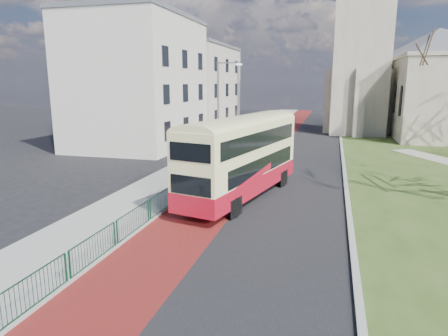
% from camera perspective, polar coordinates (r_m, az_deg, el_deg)
% --- Properties ---
extents(ground, '(160.00, 160.00, 0.00)m').
position_cam_1_polar(ground, '(17.32, -2.91, -9.63)').
color(ground, black).
rests_on(ground, ground).
extents(road_carriageway, '(9.00, 120.00, 0.01)m').
position_cam_1_polar(road_carriageway, '(36.03, 9.29, 1.73)').
color(road_carriageway, black).
rests_on(road_carriageway, ground).
extents(bus_lane, '(3.40, 120.00, 0.01)m').
position_cam_1_polar(bus_lane, '(36.40, 5.06, 1.95)').
color(bus_lane, '#591414').
rests_on(bus_lane, ground).
extents(pavement_west, '(4.00, 120.00, 0.12)m').
position_cam_1_polar(pavement_west, '(37.23, -0.71, 2.31)').
color(pavement_west, gray).
rests_on(pavement_west, ground).
extents(kerb_west, '(0.25, 120.00, 0.13)m').
position_cam_1_polar(kerb_west, '(36.74, 2.29, 2.18)').
color(kerb_west, '#999993').
rests_on(kerb_west, ground).
extents(kerb_east, '(0.25, 80.00, 0.13)m').
position_cam_1_polar(kerb_east, '(37.83, 16.56, 1.97)').
color(kerb_east, '#999993').
rests_on(kerb_east, ground).
extents(pedestrian_railing, '(0.07, 24.00, 1.12)m').
position_cam_1_polar(pedestrian_railing, '(21.68, -7.09, -3.66)').
color(pedestrian_railing, '#0E3E25').
rests_on(pedestrian_railing, ground).
extents(gothic_church, '(16.38, 18.00, 40.00)m').
position_cam_1_polar(gothic_church, '(54.22, 24.31, 18.24)').
color(gothic_church, gray).
rests_on(gothic_church, ground).
extents(street_block_near, '(10.30, 14.30, 13.00)m').
position_cam_1_polar(street_block_near, '(41.86, -12.16, 12.01)').
color(street_block_near, beige).
rests_on(street_block_near, ground).
extents(street_block_far, '(10.30, 16.30, 11.50)m').
position_cam_1_polar(street_block_far, '(56.58, -4.59, 11.45)').
color(street_block_far, '#B9B19C').
rests_on(street_block_far, ground).
extents(streetlamp, '(2.13, 0.18, 8.00)m').
position_cam_1_polar(streetlamp, '(34.63, -0.60, 9.12)').
color(streetlamp, gray).
rests_on(streetlamp, pavement_west).
extents(bus, '(4.76, 10.91, 4.44)m').
position_cam_1_polar(bus, '(22.13, 2.62, 2.02)').
color(bus, '#A60F20').
rests_on(bus, ground).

